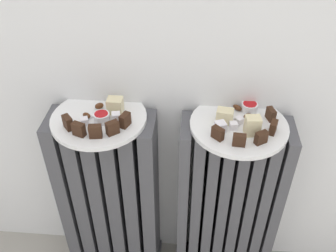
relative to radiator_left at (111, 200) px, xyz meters
The scene contains 31 objects.
radiator_left is the anchor object (origin of this frame).
radiator_right 0.37m from the radiator_left, ahead, with size 0.31×0.13×0.65m.
plate_left 0.33m from the radiator_left, 90.00° to the left, with size 0.26×0.26×0.01m, color white.
plate_right 0.50m from the radiator_left, ahead, with size 0.26×0.26×0.01m, color white.
dark_cake_slice_left_0 0.37m from the radiator_left, 139.72° to the right, with size 0.03×0.02×0.04m, color #382114.
dark_cake_slice_left_1 0.37m from the radiator_left, 110.47° to the right, with size 0.03×0.02×0.04m, color #382114.
dark_cake_slice_left_2 0.37m from the radiator_left, 81.22° to the right, with size 0.03×0.02×0.04m, color #382114.
dark_cake_slice_left_3 0.37m from the radiator_left, 51.97° to the right, with size 0.03×0.02×0.04m, color #382114.
dark_cake_slice_left_4 0.37m from the radiator_left, 22.72° to the right, with size 0.03×0.02×0.04m, color #382114.
marble_cake_slice_left_0 0.36m from the radiator_left, 30.83° to the left, with size 0.04×0.03×0.04m, color beige.
turkish_delight_left_0 0.35m from the radiator_left, 127.86° to the right, with size 0.02×0.02×0.02m, color white.
turkish_delight_left_1 0.35m from the radiator_left, 13.00° to the right, with size 0.02×0.02×0.02m, color white.
medjool_date_left_0 0.35m from the radiator_left, 99.21° to the left, with size 0.02×0.02×0.02m, color #4C2814.
medjool_date_left_1 0.35m from the radiator_left, 66.55° to the left, with size 0.03×0.01×0.02m, color #4C2814.
medjool_date_left_2 0.35m from the radiator_left, 162.08° to the right, with size 0.02×0.01×0.02m, color #4C2814.
jam_bowl_left 0.35m from the radiator_left, 54.97° to the right, with size 0.04×0.04×0.03m.
dark_cake_slice_right_0 0.48m from the radiator_left, 11.52° to the right, with size 0.03×0.02×0.03m, color #382114.
dark_cake_slice_right_1 0.52m from the radiator_left, 13.26° to the right, with size 0.03×0.02×0.03m, color #382114.
dark_cake_slice_right_2 0.56m from the radiator_left, ahead, with size 0.03×0.02×0.03m, color #382114.
dark_cake_slice_right_3 0.58m from the radiator_left, ahead, with size 0.03×0.02×0.03m, color #382114.
dark_cake_slice_right_4 0.58m from the radiator_left, ahead, with size 0.03×0.02×0.03m, color #382114.
marble_cake_slice_right_0 0.54m from the radiator_left, ahead, with size 0.04×0.03×0.05m, color beige.
marble_cake_slice_right_1 0.49m from the radiator_left, ahead, with size 0.04×0.03×0.04m, color beige.
turkish_delight_right_0 0.50m from the radiator_left, ahead, with size 0.02×0.02×0.02m, color white.
turkish_delight_right_1 0.51m from the radiator_left, ahead, with size 0.02×0.02×0.02m, color white.
turkish_delight_right_2 0.48m from the radiator_left, ahead, with size 0.03×0.03×0.03m, color white.
medjool_date_right_0 0.53m from the radiator_left, ahead, with size 0.03×0.02×0.02m, color #4C2814.
medjool_date_right_1 0.49m from the radiator_left, ahead, with size 0.03×0.02×0.01m, color #4C2814.
medjool_date_right_2 0.51m from the radiator_left, ahead, with size 0.03×0.01×0.01m, color #4C2814.
jam_bowl_right 0.54m from the radiator_left, ahead, with size 0.04×0.04×0.02m.
fork 0.34m from the radiator_left, 157.59° to the right, with size 0.06×0.09×0.00m.
Camera 1 is at (0.07, -0.51, 1.26)m, focal length 40.40 mm.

